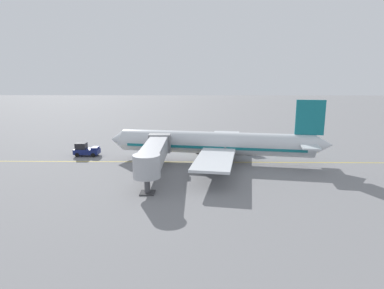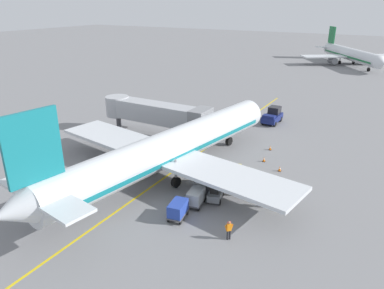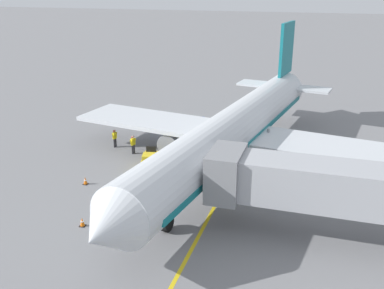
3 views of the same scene
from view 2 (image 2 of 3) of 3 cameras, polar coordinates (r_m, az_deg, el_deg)
ground_plane at (r=39.61m, az=-4.36°, el=-5.22°), size 400.00×400.00×0.00m
gate_lead_in_line at (r=39.60m, az=-4.36°, el=-5.22°), size 0.24×80.00×0.01m
parked_airliner at (r=38.91m, az=-3.45°, el=-0.55°), size 30.45×37.26×10.63m
jet_bridge at (r=50.65m, az=-5.88°, el=5.01°), size 16.56×3.50×4.98m
pushback_tractor at (r=58.26m, az=12.52°, el=4.40°), size 2.25×4.42×2.40m
baggage_tug_lead at (r=39.03m, az=6.75°, el=-4.57°), size 1.80×2.72×1.62m
baggage_tug_trailing at (r=35.21m, az=3.75°, el=-7.54°), size 1.83×2.73×1.62m
baggage_cart_front at (r=35.77m, az=3.49°, el=-6.61°), size 1.65×2.97×1.58m
baggage_cart_second_in_train at (r=34.00m, az=0.62°, el=-8.17°), size 1.65×2.97×1.58m
baggage_cart_third_in_train at (r=32.19m, az=-2.24°, el=-10.06°), size 1.65×2.97×1.58m
ground_crew_wing_walker at (r=29.75m, az=5.81°, el=-13.10°), size 0.56×0.59×1.69m
ground_crew_loader at (r=34.49m, az=12.07°, el=-8.23°), size 0.32×0.72×1.69m
ground_crew_marshaller at (r=36.00m, az=9.06°, el=-6.66°), size 0.36×0.70×1.69m
safety_cone_nose_left at (r=44.06m, az=11.24°, el=-2.30°), size 0.36×0.36×0.59m
safety_cone_nose_right at (r=47.63m, az=12.17°, el=-0.51°), size 0.36×0.36×0.59m
safety_cone_wing_tip at (r=42.01m, az=13.60°, el=-3.73°), size 0.36×0.36×0.59m
distant_taxiing_airliner at (r=120.41m, az=23.62°, el=12.81°), size 26.29×30.96×10.10m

